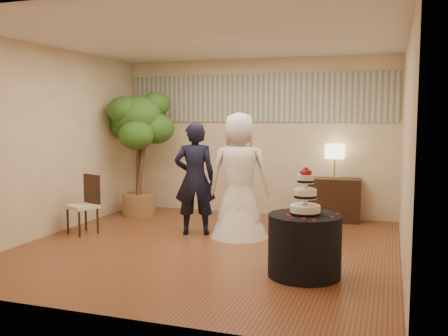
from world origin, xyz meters
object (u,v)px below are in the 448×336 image
(groom, at_px, (195,179))
(bride, at_px, (239,175))
(ficus_tree, at_px, (139,153))
(cake_table, at_px, (305,245))
(side_chair, at_px, (82,205))
(console, at_px, (334,200))
(table_lamp, at_px, (335,161))
(wedding_cake, at_px, (305,191))

(groom, relative_size, bride, 0.92)
(ficus_tree, bearing_deg, cake_table, -36.25)
(groom, distance_m, side_chair, 1.76)
(groom, relative_size, console, 1.92)
(ficus_tree, xyz_separation_m, side_chair, (-0.13, -1.56, -0.69))
(bride, bearing_deg, table_lamp, -138.56)
(bride, bearing_deg, wedding_cake, 118.00)
(console, height_order, ficus_tree, ficus_tree)
(bride, relative_size, cake_table, 2.26)
(groom, bearing_deg, table_lamp, -158.13)
(table_lamp, bearing_deg, ficus_tree, -170.26)
(ficus_tree, height_order, side_chair, ficus_tree)
(bride, height_order, wedding_cake, bride)
(table_lamp, bearing_deg, bride, -127.72)
(cake_table, height_order, console, console)
(console, distance_m, ficus_tree, 3.52)
(wedding_cake, bearing_deg, console, 90.29)
(bride, relative_size, ficus_tree, 0.81)
(cake_table, height_order, wedding_cake, wedding_cake)
(ficus_tree, bearing_deg, table_lamp, 9.74)
(wedding_cake, xyz_separation_m, table_lamp, (-0.02, 3.07, 0.06))
(groom, bearing_deg, side_chair, -0.83)
(table_lamp, distance_m, ficus_tree, 3.43)
(wedding_cake, height_order, side_chair, wedding_cake)
(groom, distance_m, table_lamp, 2.49)
(cake_table, distance_m, table_lamp, 3.15)
(cake_table, bearing_deg, bride, 128.84)
(groom, bearing_deg, wedding_cake, 123.78)
(cake_table, relative_size, ficus_tree, 0.36)
(bride, xyz_separation_m, table_lamp, (1.20, 1.56, 0.10))
(cake_table, xyz_separation_m, ficus_tree, (-3.40, 2.49, 0.78))
(console, relative_size, side_chair, 0.99)
(groom, relative_size, cake_table, 2.08)
(cake_table, bearing_deg, table_lamp, 90.29)
(groom, distance_m, ficus_tree, 1.84)
(wedding_cake, distance_m, side_chair, 3.69)
(ficus_tree, bearing_deg, side_chair, -94.79)
(bride, distance_m, wedding_cake, 1.95)
(bride, height_order, cake_table, bride)
(side_chair, bearing_deg, wedding_cake, 7.97)
(console, xyz_separation_m, ficus_tree, (-3.38, -0.58, 0.76))
(bride, height_order, table_lamp, bride)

